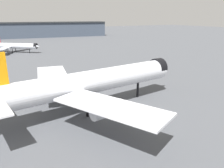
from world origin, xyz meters
TOP-DOWN VIEW (x-y plane):
  - ground at (0.00, 0.00)m, footprint 900.00×900.00m
  - airliner_near_gate at (-2.59, 3.95)m, footprint 58.76×53.20m
  - airliner_far_taxiway at (-7.38, 116.07)m, footprint 29.79×26.81m
  - terminal_building at (7.34, 228.62)m, footprint 201.19×43.58m

SIDE VIEW (x-z plane):
  - ground at x=0.00m, z-range 0.00..0.00m
  - airliner_far_taxiway at x=-7.38m, z-range -0.61..9.60m
  - airliner_near_gate at x=-2.59m, z-range -1.00..15.83m
  - terminal_building at x=7.34m, z-range -5.25..22.79m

